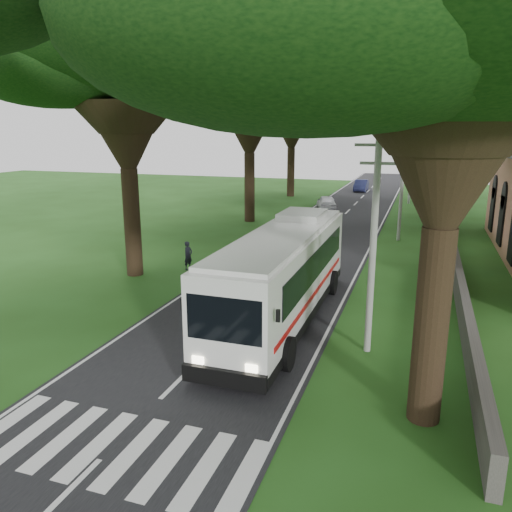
{
  "coord_description": "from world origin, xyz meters",
  "views": [
    {
      "loc": [
        7.04,
        -11.35,
        7.88
      ],
      "look_at": [
        -0.13,
        9.92,
        2.2
      ],
      "focal_mm": 35.0,
      "sensor_mm": 36.0,
      "label": 1
    }
  ],
  "objects_px": {
    "coach_bus": "(284,273)",
    "distant_car_a": "(326,202)",
    "pole_near": "(373,240)",
    "pole_mid": "(402,183)",
    "pedestrian": "(188,256)",
    "distant_car_b": "(361,185)",
    "pole_far": "(411,165)"
  },
  "relations": [
    {
      "from": "pole_mid",
      "to": "pole_far",
      "type": "height_order",
      "value": "same"
    },
    {
      "from": "pole_near",
      "to": "distant_car_b",
      "type": "distance_m",
      "value": 50.27
    },
    {
      "from": "pole_mid",
      "to": "coach_bus",
      "type": "xyz_separation_m",
      "value": [
        -3.77,
        -18.0,
        -2.1
      ]
    },
    {
      "from": "pole_mid",
      "to": "distant_car_b",
      "type": "xyz_separation_m",
      "value": [
        -6.41,
        29.75,
        -3.4
      ]
    },
    {
      "from": "pole_near",
      "to": "distant_car_b",
      "type": "bearing_deg",
      "value": 97.34
    },
    {
      "from": "pedestrian",
      "to": "coach_bus",
      "type": "bearing_deg",
      "value": -113.15
    },
    {
      "from": "pole_far",
      "to": "coach_bus",
      "type": "relative_size",
      "value": 0.61
    },
    {
      "from": "pole_mid",
      "to": "pole_near",
      "type": "bearing_deg",
      "value": -90.0
    },
    {
      "from": "distant_car_b",
      "to": "pedestrian",
      "type": "distance_m",
      "value": 42.14
    },
    {
      "from": "pole_near",
      "to": "pedestrian",
      "type": "xyz_separation_m",
      "value": [
        -11.1,
        7.87,
        -3.34
      ]
    },
    {
      "from": "pole_mid",
      "to": "pole_far",
      "type": "xyz_separation_m",
      "value": [
        0.0,
        20.0,
        0.0
      ]
    },
    {
      "from": "distant_car_a",
      "to": "coach_bus",
      "type": "bearing_deg",
      "value": 80.87
    },
    {
      "from": "pole_near",
      "to": "pole_mid",
      "type": "bearing_deg",
      "value": 90.0
    },
    {
      "from": "pedestrian",
      "to": "pole_near",
      "type": "bearing_deg",
      "value": -109.8
    },
    {
      "from": "pole_far",
      "to": "coach_bus",
      "type": "height_order",
      "value": "pole_far"
    },
    {
      "from": "pole_mid",
      "to": "distant_car_a",
      "type": "relative_size",
      "value": 1.87
    },
    {
      "from": "pole_near",
      "to": "coach_bus",
      "type": "height_order",
      "value": "pole_near"
    },
    {
      "from": "pole_near",
      "to": "distant_car_b",
      "type": "height_order",
      "value": "pole_near"
    },
    {
      "from": "pole_near",
      "to": "coach_bus",
      "type": "distance_m",
      "value": 4.75
    },
    {
      "from": "pole_mid",
      "to": "pedestrian",
      "type": "distance_m",
      "value": 16.78
    },
    {
      "from": "distant_car_b",
      "to": "pedestrian",
      "type": "bearing_deg",
      "value": -97.08
    },
    {
      "from": "pole_near",
      "to": "pedestrian",
      "type": "relative_size",
      "value": 4.79
    },
    {
      "from": "distant_car_a",
      "to": "pedestrian",
      "type": "bearing_deg",
      "value": 65.75
    },
    {
      "from": "pole_mid",
      "to": "pole_far",
      "type": "distance_m",
      "value": 20.0
    },
    {
      "from": "pole_mid",
      "to": "distant_car_b",
      "type": "height_order",
      "value": "pole_mid"
    },
    {
      "from": "distant_car_a",
      "to": "distant_car_b",
      "type": "xyz_separation_m",
      "value": [
        1.35,
        17.12,
        0.02
      ]
    },
    {
      "from": "pole_mid",
      "to": "distant_car_b",
      "type": "relative_size",
      "value": 1.77
    },
    {
      "from": "pole_far",
      "to": "distant_car_a",
      "type": "height_order",
      "value": "pole_far"
    },
    {
      "from": "coach_bus",
      "to": "pedestrian",
      "type": "height_order",
      "value": "coach_bus"
    },
    {
      "from": "pole_near",
      "to": "pole_mid",
      "type": "xyz_separation_m",
      "value": [
        0.0,
        20.0,
        0.0
      ]
    },
    {
      "from": "coach_bus",
      "to": "distant_car_a",
      "type": "xyz_separation_m",
      "value": [
        -4.0,
        30.63,
        -1.32
      ]
    },
    {
      "from": "pedestrian",
      "to": "distant_car_a",
      "type": "bearing_deg",
      "value": 7.84
    }
  ]
}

